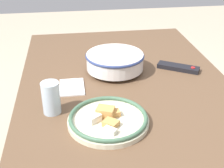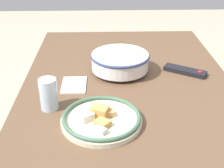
{
  "view_description": "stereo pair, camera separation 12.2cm",
  "coord_description": "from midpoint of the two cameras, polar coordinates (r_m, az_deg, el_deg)",
  "views": [
    {
      "loc": [
        1.1,
        -0.23,
        1.36
      ],
      "look_at": [
        0.03,
        -0.07,
        0.78
      ],
      "focal_mm": 50.0,
      "sensor_mm": 36.0,
      "label": 1
    },
    {
      "loc": [
        1.11,
        -0.1,
        1.36
      ],
      "look_at": [
        0.03,
        -0.07,
        0.78
      ],
      "focal_mm": 50.0,
      "sensor_mm": 36.0,
      "label": 2
    }
  ],
  "objects": [
    {
      "name": "drinking_glass",
      "position": [
        1.13,
        -8.54,
        -1.94
      ],
      "size": [
        0.06,
        0.06,
        0.12
      ],
      "color": "silver",
      "rests_on": "dining_table"
    },
    {
      "name": "noodle_bowl",
      "position": [
        1.4,
        3.97,
        4.09
      ],
      "size": [
        0.26,
        0.26,
        0.09
      ],
      "color": "silver",
      "rests_on": "dining_table"
    },
    {
      "name": "dining_table",
      "position": [
        1.32,
        5.76,
        -4.12
      ],
      "size": [
        1.47,
        0.9,
        0.73
      ],
      "color": "brown",
      "rests_on": "ground_plane"
    },
    {
      "name": "folded_napkin",
      "position": [
        1.31,
        -4.31,
        -0.25
      ],
      "size": [
        0.14,
        0.1,
        0.01
      ],
      "color": "white",
      "rests_on": "dining_table"
    },
    {
      "name": "food_plate",
      "position": [
        1.07,
        1.28,
        -6.48
      ],
      "size": [
        0.28,
        0.28,
        0.05
      ],
      "color": "beige",
      "rests_on": "dining_table"
    },
    {
      "name": "tv_remote",
      "position": [
        1.46,
        15.57,
        2.28
      ],
      "size": [
        0.14,
        0.19,
        0.02
      ],
      "rotation": [
        0.0,
        0.0,
        5.73
      ],
      "color": "black",
      "rests_on": "dining_table"
    }
  ]
}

